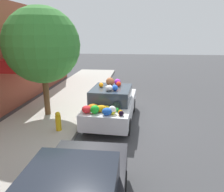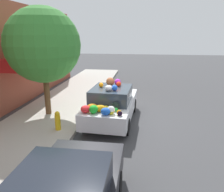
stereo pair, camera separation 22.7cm
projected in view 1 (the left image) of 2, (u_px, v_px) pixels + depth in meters
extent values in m
plane|color=#424244|center=(112.00, 120.00, 9.11)|extent=(60.00, 60.00, 0.00)
cube|color=#B2ADA3|center=(50.00, 116.00, 9.39)|extent=(24.00, 3.20, 0.15)
cube|color=red|center=(26.00, 62.00, 10.48)|extent=(3.36, 0.90, 0.55)
cylinder|color=brown|center=(46.00, 93.00, 9.16)|extent=(0.24, 0.24, 1.85)
sphere|color=#388433|center=(42.00, 45.00, 8.61)|extent=(3.00, 3.00, 3.00)
cylinder|color=gold|center=(58.00, 123.00, 7.77)|extent=(0.20, 0.20, 0.55)
sphere|color=gold|center=(58.00, 114.00, 7.68)|extent=(0.18, 0.18, 0.18)
cube|color=silver|center=(112.00, 107.00, 8.95)|extent=(4.00, 1.91, 0.59)
cube|color=#333D47|center=(111.00, 94.00, 8.64)|extent=(1.84, 1.58, 0.54)
cylinder|color=black|center=(100.00, 104.00, 10.31)|extent=(0.62, 0.21, 0.61)
cylinder|color=black|center=(133.00, 105.00, 10.05)|extent=(0.62, 0.21, 0.61)
cylinder|color=black|center=(86.00, 124.00, 8.01)|extent=(0.62, 0.21, 0.61)
cylinder|color=black|center=(128.00, 127.00, 7.76)|extent=(0.62, 0.21, 0.61)
ellipsoid|color=red|center=(87.00, 109.00, 7.39)|extent=(0.36, 0.35, 0.25)
sphere|color=red|center=(119.00, 84.00, 8.77)|extent=(0.27, 0.27, 0.20)
ellipsoid|color=yellow|center=(120.00, 87.00, 10.20)|extent=(0.40, 0.37, 0.33)
ellipsoid|color=green|center=(95.00, 109.00, 7.34)|extent=(0.38, 0.34, 0.28)
sphere|color=blue|center=(111.00, 88.00, 10.15)|extent=(0.35, 0.35, 0.28)
sphere|color=blue|center=(115.00, 88.00, 8.12)|extent=(0.26, 0.26, 0.21)
ellipsoid|color=white|center=(109.00, 88.00, 8.09)|extent=(0.38, 0.39, 0.22)
ellipsoid|color=green|center=(116.00, 109.00, 7.54)|extent=(0.13, 0.19, 0.15)
sphere|color=black|center=(121.00, 113.00, 7.14)|extent=(0.20, 0.20, 0.16)
sphere|color=black|center=(116.00, 106.00, 7.65)|extent=(0.40, 0.40, 0.29)
sphere|color=yellow|center=(111.00, 87.00, 10.30)|extent=(0.31, 0.31, 0.29)
sphere|color=white|center=(112.00, 110.00, 7.29)|extent=(0.39, 0.39, 0.28)
ellipsoid|color=green|center=(127.00, 90.00, 10.10)|extent=(0.15, 0.14, 0.14)
ellipsoid|color=red|center=(118.00, 90.00, 10.02)|extent=(0.44, 0.40, 0.18)
sphere|color=brown|center=(110.00, 82.00, 8.88)|extent=(0.36, 0.36, 0.34)
sphere|color=white|center=(123.00, 89.00, 10.16)|extent=(0.29, 0.29, 0.24)
ellipsoid|color=yellow|center=(107.00, 108.00, 7.69)|extent=(0.27, 0.29, 0.15)
ellipsoid|color=orange|center=(101.00, 109.00, 7.50)|extent=(0.42, 0.50, 0.23)
sphere|color=yellow|center=(113.00, 112.00, 7.25)|extent=(0.19, 0.19, 0.17)
ellipsoid|color=blue|center=(107.00, 111.00, 7.20)|extent=(0.46, 0.46, 0.24)
ellipsoid|color=orange|center=(93.00, 107.00, 7.68)|extent=(0.41, 0.46, 0.22)
sphere|color=orange|center=(120.00, 112.00, 7.21)|extent=(0.24, 0.24, 0.17)
sphere|color=orange|center=(101.00, 85.00, 8.64)|extent=(0.20, 0.20, 0.18)
sphere|color=purple|center=(117.00, 82.00, 8.99)|extent=(0.34, 0.34, 0.26)
cylinder|color=black|center=(54.00, 179.00, 4.98)|extent=(0.59, 0.18, 0.59)
cylinder|color=black|center=(122.00, 184.00, 4.82)|extent=(0.59, 0.18, 0.59)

